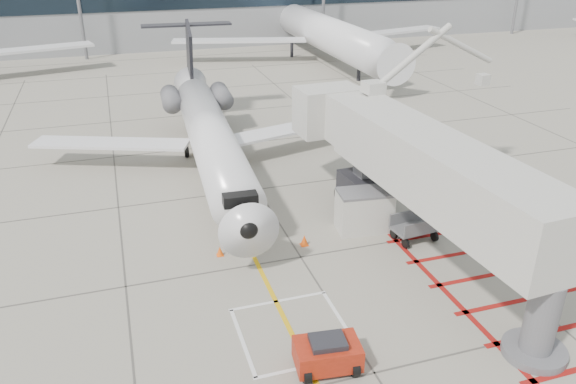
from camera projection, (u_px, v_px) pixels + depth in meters
name	position (u px, v px, depth m)	size (l,w,h in m)	color
ground_plane	(332.00, 306.00, 22.97)	(260.00, 260.00, 0.00)	gray
regional_jet	(214.00, 124.00, 32.46)	(22.87, 28.84, 7.56)	silver
jet_bridge	(437.00, 184.00, 24.41)	(9.37, 19.78, 7.91)	beige
pushback_tug	(327.00, 353.00, 19.48)	(2.26, 1.42, 1.32)	#A52210
baggage_cart	(415.00, 227.00, 27.64)	(2.16, 1.37, 1.37)	#535357
ground_power_unit	(364.00, 210.00, 28.45)	(2.71, 1.58, 2.15)	beige
cone_nose	(220.00, 251.00, 26.47)	(0.33, 0.33, 0.46)	#FE580D
cone_side	(304.00, 240.00, 27.33)	(0.39, 0.39, 0.55)	#DD490B
bg_aircraft_c	(320.00, 9.00, 64.79)	(34.25, 38.05, 11.42)	silver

